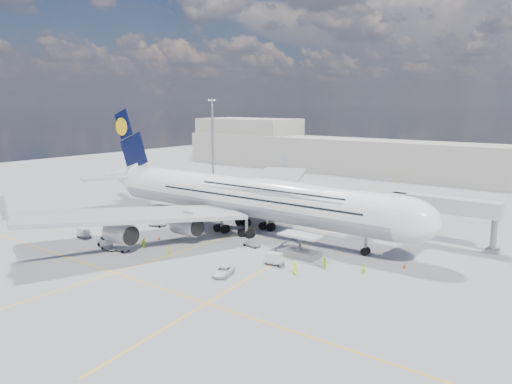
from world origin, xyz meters
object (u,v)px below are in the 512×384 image
Objects in this scene: light_mast at (213,142)px; cone_wing_left_outer at (282,203)px; dolly_row_c at (121,248)px; crew_loader at (324,264)px; crew_nose at (364,270)px; cone_wing_left_inner at (252,214)px; catering_truck_outer at (284,198)px; jet_bridge at (421,206)px; dolly_nose_near at (252,245)px; dolly_back at (157,224)px; crew_tug at (169,252)px; cargo_loader at (299,249)px; crew_wing at (144,243)px; cone_wing_right_outer at (117,235)px; airliner at (246,196)px; catering_truck_inner at (247,203)px; cone_wing_right_inner at (159,238)px; dolly_row_a at (84,232)px; service_van at (223,271)px; baggage_tug at (105,242)px; cone_nose at (404,266)px; cone_tail at (149,205)px; dolly_nose_far at (274,258)px; dolly_row_b at (110,248)px; crew_van at (295,268)px.

light_mast is 40.42× the size of cone_wing_left_outer.
dolly_row_c is 33.94m from crew_loader.
crew_nose is 2.88× the size of cone_wing_left_inner.
dolly_row_c is 48.21m from catering_truck_outer.
jet_bridge is 9.83× the size of crew_loader.
dolly_row_c is (-38.15, -33.46, -6.48)m from jet_bridge.
light_mast reaches higher than dolly_nose_near.
dolly_back is 20.78m from crew_tug.
crew_wing is (-23.04, -12.23, -0.35)m from cargo_loader.
cone_wing_right_outer is (-7.61, -42.71, -0.07)m from cone_wing_left_outer.
jet_bridge is 54.48m from cone_wing_right_outer.
airliner is at bearing -41.00° from light_mast.
catering_truck_outer is at bearing 79.48° from cone_wing_right_outer.
dolly_nose_near is at bearing -58.34° from crew_wing.
cone_wing_right_inner is at bearing -80.74° from catering_truck_inner.
dolly_row_a is 5.84× the size of cone_wing_right_outer.
dolly_row_c is 5.81× the size of cone_wing_left_inner.
catering_truck_inner is 4.62× the size of crew_tug.
service_van is 14.88m from crew_loader.
cone_wing_left_inner is (2.62, -1.72, -1.79)m from catering_truck_inner.
baggage_tug is 36.46m from catering_truck_inner.
crew_tug is (12.95, 2.81, 0.06)m from baggage_tug.
cone_nose is (31.94, 17.29, -0.52)m from crew_tug.
dolly_nose_near is 18.25m from crew_wing.
cone_nose is 65.96m from cone_tail.
cone_wing_left_inner is 1.24× the size of cone_wing_right_outer.
dolly_nose_far reaches higher than cone_wing_right_outer.
catering_truck_inner is at bearing 21.86° from cone_tail.
dolly_row_a reaches higher than cone_wing_left_outer.
cargo_loader is 2.76× the size of dolly_nose_far.
dolly_back is 32.41m from service_van.
dolly_back is (-16.51, -7.51, -6.49)m from airliner.
crew_loader is (35.79, 12.20, 0.19)m from baggage_tug.
crew_nose is 0.97× the size of crew_wing.
catering_truck_outer is 3.81× the size of crew_tug.
dolly_nose_near is at bearing -51.97° from cone_wing_left_inner.
dolly_row_b is 9.47m from cone_wing_right_inner.
jet_bridge is 40.46m from catering_truck_inner.
jet_bridge is 60.05m from dolly_row_a.
crew_van is (13.54, -7.33, 0.66)m from dolly_nose_near.
dolly_row_b is at bearing -128.13° from dolly_nose_near.
cone_tail is at bearing -163.71° from cone_wing_left_inner.
cone_nose is 42.66m from cone_wing_left_inner.
crew_tug is at bearing -133.64° from jet_bridge.
catering_truck_outer is (1.63, 48.98, 1.35)m from dolly_row_b.
dolly_row_a is at bearing -174.20° from dolly_nose_far.
airliner is at bearing 105.13° from service_van.
dolly_row_c is 48.07m from cone_wing_left_outer.
cone_nose is at bearing -19.94° from cone_wing_left_inner.
cone_nose is 1.24× the size of cone_wing_right_inner.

